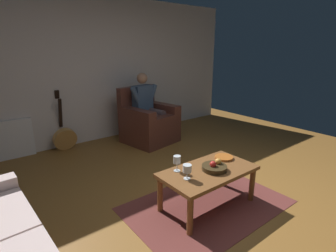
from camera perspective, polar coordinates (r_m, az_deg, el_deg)
The scene contains 12 objects.
ground_plane at distance 3.06m, azimuth 12.04°, elevation -17.04°, with size 7.17×7.17×0.00m, color brown.
wall_back at distance 5.04m, azimuth -14.65°, elevation 11.67°, with size 5.99×0.06×2.58m, color silver.
rug at distance 3.07m, azimuth 8.49°, elevation -16.65°, with size 1.75×1.17×0.01m, color brown.
armchair at distance 4.84m, azimuth -4.31°, elevation 0.66°, with size 0.95×0.94×1.01m.
person_seated at distance 4.76m, azimuth -4.46°, elevation 4.48°, with size 0.64×0.63×1.26m.
coffee_table at distance 2.88m, azimuth 8.80°, elevation -10.51°, with size 1.05×0.57×0.43m.
guitar at distance 4.79m, azimuth -21.63°, elevation -2.26°, with size 0.38×0.29×1.02m.
radiator at distance 4.75m, azimuth -30.99°, elevation -2.57°, with size 0.62×0.06×0.62m, color white.
wine_glass_near at distance 2.60m, azimuth 4.20°, elevation -9.41°, with size 0.09×0.09×0.15m.
wine_glass_far at distance 2.75m, azimuth 1.98°, elevation -7.56°, with size 0.08×0.08×0.17m.
fruit_bowl at distance 2.85m, azimuth 10.13°, elevation -8.80°, with size 0.27×0.27×0.11m.
decorative_dish at distance 3.16m, azimuth 12.12°, elevation -6.72°, with size 0.21×0.21×0.02m, color #B66023.
Camera 1 is at (2.01, 1.58, 1.68)m, focal length 27.90 mm.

